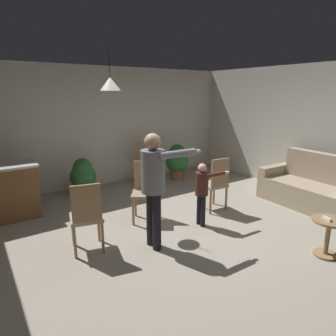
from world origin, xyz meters
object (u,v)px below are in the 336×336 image
object	(u,v)px
person_adult	(154,179)
person_child	(202,187)
dining_chair_near_wall	(143,162)
dining_chair_spare	(215,182)
side_table_by_couch	(328,233)
potted_plant_corner	(177,160)
dining_chair_centre_back	(145,189)
spare_remote_on_table	(327,219)
couch_floral	(311,189)
potted_plant_by_wall	(83,176)
dining_chair_by_counter	(86,215)

from	to	relation	value
person_adult	person_child	distance (m)	1.07
dining_chair_near_wall	dining_chair_spare	distance (m)	2.14
side_table_by_couch	person_adult	bearing A→B (deg)	139.58
dining_chair_spare	potted_plant_corner	distance (m)	2.11
side_table_by_couch	dining_chair_centre_back	size ratio (longest dim) A/B	0.52
person_adult	potted_plant_corner	xyz separation A→B (m)	(2.23, 2.52, -0.52)
potted_plant_corner	spare_remote_on_table	bearing A→B (deg)	-97.28
side_table_by_couch	dining_chair_spare	distance (m)	2.02
dining_chair_centre_back	dining_chair_spare	distance (m)	1.31
side_table_by_couch	dining_chair_centre_back	distance (m)	2.78
couch_floral	person_adult	size ratio (longest dim) A/B	1.13
dining_chair_near_wall	dining_chair_centre_back	distance (m)	1.96
couch_floral	person_child	xyz separation A→B (m)	(-2.30, 0.53, 0.32)
dining_chair_centre_back	dining_chair_spare	world-z (taller)	same
person_adult	potted_plant_by_wall	size ratio (longest dim) A/B	1.98
side_table_by_couch	person_child	xyz separation A→B (m)	(-0.76, 1.66, 0.32)
side_table_by_couch	spare_remote_on_table	size ratio (longest dim) A/B	4.00
couch_floral	person_adult	distance (m)	3.39
dining_chair_near_wall	side_table_by_couch	bearing A→B (deg)	125.34
dining_chair_by_counter	dining_chair_spare	distance (m)	2.44
dining_chair_centre_back	potted_plant_by_wall	distance (m)	1.77
couch_floral	potted_plant_corner	xyz separation A→B (m)	(-1.07, 2.89, 0.15)
dining_chair_by_counter	person_child	bearing A→B (deg)	5.94
dining_chair_centre_back	spare_remote_on_table	size ratio (longest dim) A/B	7.69
person_child	dining_chair_spare	bearing A→B (deg)	122.76
dining_chair_near_wall	potted_plant_by_wall	world-z (taller)	dining_chair_near_wall
dining_chair_centre_back	potted_plant_corner	world-z (taller)	dining_chair_centre_back
person_adult	dining_chair_spare	bearing A→B (deg)	108.49
dining_chair_near_wall	spare_remote_on_table	distance (m)	4.12
side_table_by_couch	potted_plant_corner	distance (m)	4.05
person_adult	dining_chair_centre_back	world-z (taller)	person_adult
dining_chair_by_counter	potted_plant_by_wall	bearing A→B (deg)	85.77
person_child	dining_chair_by_counter	xyz separation A→B (m)	(-1.82, 0.23, -0.10)
dining_chair_near_wall	person_child	bearing A→B (deg)	111.94
person_adult	potted_plant_by_wall	distance (m)	2.66
couch_floral	person_child	distance (m)	2.38
potted_plant_corner	dining_chair_near_wall	bearing A→B (deg)	174.19
dining_chair_centre_back	side_table_by_couch	bearing A→B (deg)	154.48
couch_floral	spare_remote_on_table	distance (m)	1.95
person_adult	dining_chair_by_counter	bearing A→B (deg)	-113.98
side_table_by_couch	potted_plant_by_wall	size ratio (longest dim) A/B	0.64
dining_chair_centre_back	potted_plant_by_wall	xyz separation A→B (m)	(-0.50, 1.70, -0.10)
person_adult	dining_chair_spare	distance (m)	1.75
dining_chair_by_counter	potted_plant_by_wall	world-z (taller)	dining_chair_by_counter
person_adult	person_child	bearing A→B (deg)	100.25
couch_floral	person_adult	world-z (taller)	person_adult
person_adult	spare_remote_on_table	distance (m)	2.32
person_adult	dining_chair_spare	xyz separation A→B (m)	(1.62, 0.50, -0.46)
person_child	dining_chair_centre_back	xyz separation A→B (m)	(-0.63, 0.74, -0.10)
dining_chair_spare	spare_remote_on_table	distance (m)	1.98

